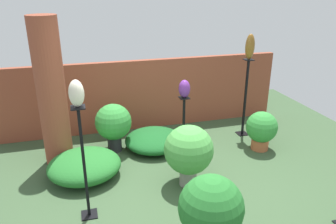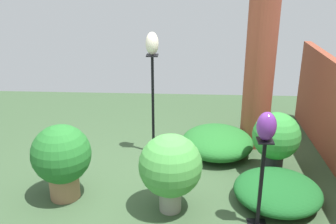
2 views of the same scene
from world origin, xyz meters
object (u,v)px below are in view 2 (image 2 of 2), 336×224
at_px(potted_plant_walkway_edge, 276,138).
at_px(pedestal_violet, 260,188).
at_px(brick_pillar, 259,71).
at_px(art_vase_ivory, 152,43).
at_px(pedestal_ivory, 153,109).
at_px(art_vase_violet, 266,126).
at_px(potted_plant_front_left, 62,157).
at_px(potted_plant_mid_right, 170,167).

bearing_deg(potted_plant_walkway_edge, pedestal_violet, -18.64).
xyz_separation_m(brick_pillar, art_vase_ivory, (0.39, -1.53, 0.46)).
distance_m(pedestal_ivory, art_vase_violet, 2.15).
bearing_deg(potted_plant_front_left, art_vase_ivory, 142.17).
distance_m(potted_plant_walkway_edge, potted_plant_mid_right, 1.61).
distance_m(pedestal_ivory, potted_plant_front_left, 1.57).
xyz_separation_m(brick_pillar, pedestal_violet, (2.06, -0.26, -0.71)).
bearing_deg(potted_plant_walkway_edge, pedestal_ivory, -107.86).
relative_size(art_vase_violet, art_vase_ivory, 0.95).
bearing_deg(pedestal_violet, brick_pillar, 172.69).
distance_m(pedestal_violet, potted_plant_front_left, 2.27).
distance_m(brick_pillar, potted_plant_walkway_edge, 1.13).
xyz_separation_m(potted_plant_walkway_edge, potted_plant_mid_right, (0.90, -1.33, 0.03)).
height_order(art_vase_violet, potted_plant_walkway_edge, art_vase_violet).
relative_size(pedestal_violet, potted_plant_walkway_edge, 1.18).
bearing_deg(brick_pillar, potted_plant_front_left, -56.89).
bearing_deg(potted_plant_walkway_edge, potted_plant_front_left, -74.89).
bearing_deg(art_vase_violet, potted_plant_front_left, -101.03).
height_order(pedestal_violet, art_vase_violet, art_vase_violet).
distance_m(art_vase_ivory, potted_plant_mid_right, 1.82).
height_order(art_vase_violet, art_vase_ivory, art_vase_ivory).
relative_size(brick_pillar, art_vase_ivory, 7.58).
relative_size(pedestal_violet, potted_plant_front_left, 1.10).
bearing_deg(potted_plant_front_left, pedestal_violet, 78.97).
bearing_deg(art_vase_ivory, pedestal_violet, 37.16).
bearing_deg(potted_plant_front_left, art_vase_violet, 78.97).
bearing_deg(brick_pillar, art_vase_ivory, -75.79).
bearing_deg(pedestal_violet, potted_plant_front_left, -101.03).
bearing_deg(art_vase_violet, brick_pillar, 172.69).
relative_size(pedestal_ivory, art_vase_ivory, 4.77).
height_order(pedestal_violet, potted_plant_front_left, pedestal_violet).
distance_m(pedestal_ivory, potted_plant_mid_right, 1.47).
distance_m(pedestal_violet, art_vase_violet, 0.70).
relative_size(pedestal_ivory, potted_plant_mid_right, 1.60).
relative_size(brick_pillar, potted_plant_front_left, 2.53).
height_order(pedestal_violet, art_vase_ivory, art_vase_ivory).
relative_size(brick_pillar, art_vase_violet, 7.94).
xyz_separation_m(brick_pillar, art_vase_violet, (2.06, -0.26, -0.01)).
distance_m(brick_pillar, pedestal_ivory, 1.65).
relative_size(potted_plant_walkway_edge, potted_plant_front_left, 0.93).
bearing_deg(art_vase_violet, pedestal_violet, 0.00).
bearing_deg(potted_plant_mid_right, art_vase_violet, 75.88).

